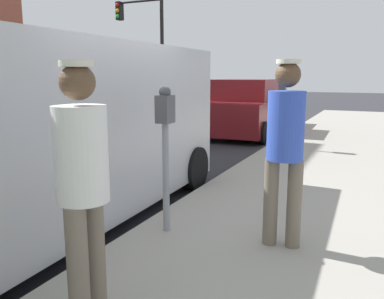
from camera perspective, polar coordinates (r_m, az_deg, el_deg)
name	(u,v)px	position (r m, az deg, el deg)	size (l,w,h in m)	color
ground_plane	(74,221)	(5.19, -16.54, -9.84)	(80.00, 80.00, 0.00)	#2D2D33
parking_meter_near	(165,135)	(4.06, -3.84, 2.15)	(0.14, 0.18, 1.52)	gray
parking_meter_far	(282,102)	(9.10, 12.80, 6.63)	(0.14, 0.18, 1.52)	gray
pedestrian_in_blue	(285,142)	(3.78, 13.22, 1.09)	(0.36, 0.34, 1.77)	#726656
pedestrian_in_white	(82,177)	(2.65, -15.45, -3.81)	(0.34, 0.36, 1.72)	#726656
parked_van	(49,130)	(4.90, -19.87, 2.70)	(2.22, 5.24, 2.15)	#BCBCC1
parked_sedan_ahead	(247,109)	(12.18, 7.85, 5.71)	(2.07, 4.46, 1.65)	maroon
traffic_light_corner	(145,35)	(18.63, -6.70, 15.95)	(2.48, 0.42, 5.20)	black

